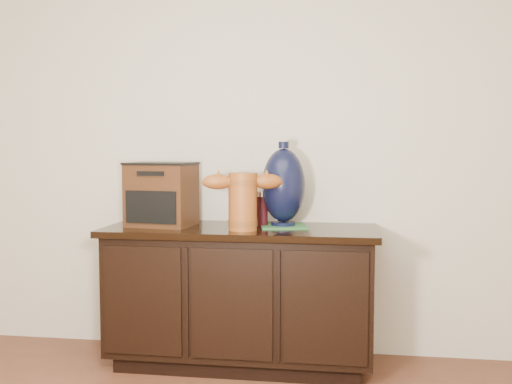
% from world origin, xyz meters
% --- Properties ---
extents(room, '(5.00, 5.00, 5.00)m').
position_xyz_m(room, '(0.00, 0.00, 1.30)').
color(room, '#542D1D').
rests_on(room, ground).
extents(sideboard, '(1.46, 0.56, 0.75)m').
position_xyz_m(sideboard, '(0.00, 2.23, 0.39)').
color(sideboard, black).
rests_on(sideboard, ground).
extents(terracotta_vessel, '(0.42, 0.19, 0.30)m').
position_xyz_m(terracotta_vessel, '(0.03, 2.12, 0.92)').
color(terracotta_vessel, '#9B501C').
rests_on(terracotta_vessel, sideboard).
extents(tv_radio, '(0.38, 0.32, 0.35)m').
position_xyz_m(tv_radio, '(-0.44, 2.23, 0.93)').
color(tv_radio, '#3B1F0E').
rests_on(tv_radio, sideboard).
extents(green_mat, '(0.29, 0.29, 0.01)m').
position_xyz_m(green_mat, '(0.22, 2.29, 0.76)').
color(green_mat, '#2F6836').
rests_on(green_mat, sideboard).
extents(lamp_base, '(0.27, 0.27, 0.45)m').
position_xyz_m(lamp_base, '(0.22, 2.29, 0.98)').
color(lamp_base, black).
rests_on(lamp_base, green_mat).
extents(spray_can, '(0.07, 0.07, 0.19)m').
position_xyz_m(spray_can, '(0.11, 2.30, 0.85)').
color(spray_can, '#540E19').
rests_on(spray_can, sideboard).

